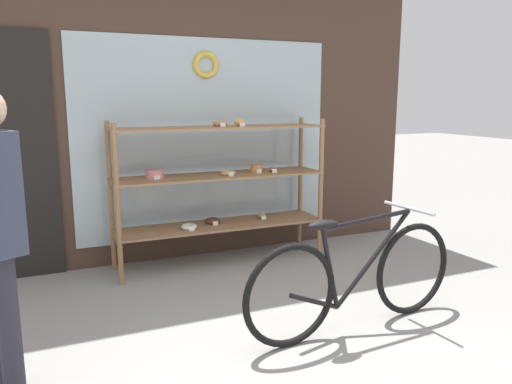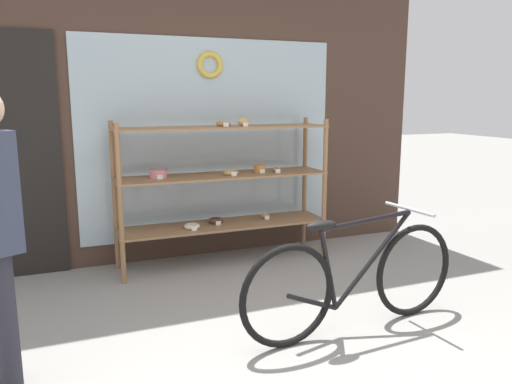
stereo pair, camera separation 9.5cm
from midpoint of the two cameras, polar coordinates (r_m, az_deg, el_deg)
ground_plane at (r=3.02m, az=4.78°, el=-20.17°), size 30.00×30.00×0.00m
storefront_facade at (r=4.85m, az=-9.35°, el=14.12°), size 4.95×0.13×3.82m
display_case at (r=4.62m, az=-4.86°, el=1.46°), size 1.96×0.46×1.36m
bicycle at (r=3.44m, az=10.51°, el=-9.63°), size 1.71×0.46×0.80m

